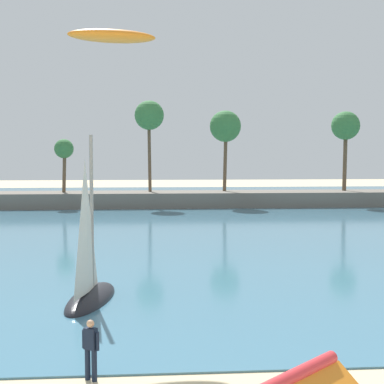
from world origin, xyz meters
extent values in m
cube|color=teal|center=(0.00, 52.69, 0.03)|extent=(220.00, 89.91, 0.06)
cube|color=slate|center=(0.00, 57.64, 0.90)|extent=(100.99, 6.00, 1.80)
cylinder|color=brown|center=(0.34, 58.53, 6.31)|extent=(0.49, 0.84, 9.03)
sphere|color=#38753D|center=(0.34, 58.53, 10.82)|extent=(3.47, 3.47, 3.47)
cylinder|color=brown|center=(9.44, 58.82, 5.69)|extent=(0.64, 0.79, 7.80)
sphere|color=#38753D|center=(9.44, 58.82, 9.58)|extent=(3.76, 3.76, 3.76)
cylinder|color=brown|center=(-9.51, 57.62, 4.33)|extent=(0.61, 0.69, 5.08)
sphere|color=#38753D|center=(-9.51, 57.62, 6.86)|extent=(2.23, 2.23, 2.23)
cylinder|color=brown|center=(24.10, 58.50, 5.75)|extent=(0.71, 0.90, 7.92)
sphere|color=#38753D|center=(24.10, 58.50, 9.69)|extent=(3.44, 3.44, 3.44)
cylinder|color=red|center=(3.22, 4.14, 1.23)|extent=(3.36, 2.97, 0.31)
cylinder|color=#141E33|center=(-1.07, 7.48, 0.43)|extent=(0.15, 0.15, 0.86)
cylinder|color=#141E33|center=(-1.26, 7.59, 0.43)|extent=(0.15, 0.15, 0.86)
cube|color=#141E33|center=(-1.16, 7.54, 1.15)|extent=(0.39, 0.35, 0.58)
sphere|color=tan|center=(-1.16, 7.54, 1.56)|extent=(0.21, 0.21, 0.21)
cylinder|color=#141E33|center=(-0.96, 7.42, 1.11)|extent=(0.09, 0.09, 0.50)
cylinder|color=#141E33|center=(-1.36, 7.66, 1.11)|extent=(0.09, 0.09, 0.50)
ellipsoid|color=black|center=(-2.03, 15.62, 0.06)|extent=(2.44, 5.28, 1.02)
cylinder|color=gray|center=(-1.98, 15.87, 3.74)|extent=(0.15, 0.15, 6.35)
pyramid|color=silver|center=(-2.14, 15.02, 3.27)|extent=(0.57, 2.28, 5.40)
ellipsoid|color=orange|center=(-1.05, 15.47, 10.85)|extent=(3.68, 1.78, 0.52)
camera|label=1|loc=(0.47, -7.16, 6.07)|focal=51.62mm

